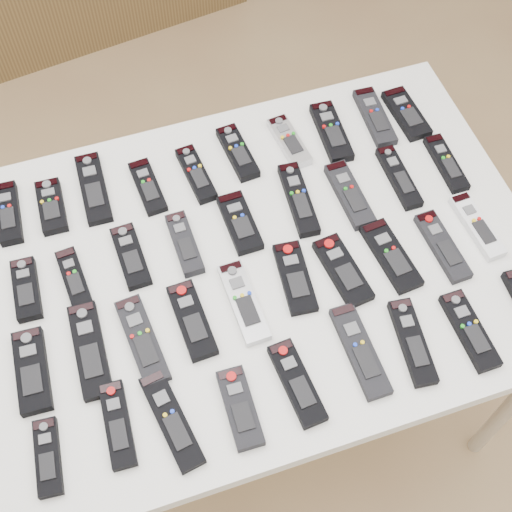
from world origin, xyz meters
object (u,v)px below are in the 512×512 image
object	(u,v)px
table	(256,274)
remote_27	(443,246)
remote_28	(477,226)
remote_12	(131,256)
remote_30	(118,425)
remote_1	(51,207)
remote_10	(26,289)
remote_22	(192,320)
remote_34	(360,351)
remote_36	(470,331)
remote_15	(299,199)
remote_17	(399,177)
remote_5	(238,153)
remote_18	(446,163)
remote_19	(32,371)
remote_0	(8,213)
remote_9	(406,114)
remote_3	(148,187)
remote_4	(196,174)
remote_21	(142,340)
remote_2	(94,189)
remote_29	(48,457)
remote_6	(289,142)
remote_8	(375,117)
remote_16	(350,195)
remote_35	(412,342)
remote_20	(90,350)
remote_25	(343,270)
remote_24	(295,278)
remote_23	(244,302)
remote_14	(240,223)
remote_32	(240,408)
remote_26	(391,256)
remote_11	(74,279)
remote_33	(297,383)
remote_13	(185,244)
remote_7	(331,132)

from	to	relation	value
table	remote_27	bearing A→B (deg)	-14.14
remote_28	table	bearing A→B (deg)	168.13
table	remote_12	size ratio (longest dim) A/B	7.84
remote_28	remote_30	bearing A→B (deg)	-170.58
remote_1	remote_12	xyz separation A→B (m)	(0.14, -0.19, -0.00)
remote_10	remote_22	distance (m)	0.36
remote_30	remote_34	world-z (taller)	same
remote_36	remote_15	bearing A→B (deg)	116.64
remote_17	remote_5	bearing A→B (deg)	150.83
remote_18	remote_27	xyz separation A→B (m)	(-0.11, -0.21, 0.00)
remote_19	remote_36	distance (m)	0.89
remote_0	remote_9	world-z (taller)	remote_0
remote_3	remote_34	size ratio (longest dim) A/B	0.74
remote_4	remote_21	world-z (taller)	remote_4
remote_2	remote_29	bearing A→B (deg)	-107.50
remote_6	remote_8	world-z (taller)	remote_6
remote_2	remote_28	xyz separation A→B (m)	(0.80, -0.38, 0.00)
table	remote_8	bearing A→B (deg)	35.85
remote_1	remote_9	world-z (taller)	remote_1
remote_16	remote_27	distance (m)	0.24
remote_3	remote_35	bearing A→B (deg)	-56.93
remote_34	remote_35	bearing A→B (deg)	-9.00
remote_20	remote_25	bearing A→B (deg)	2.79
remote_10	remote_18	distance (m)	1.00
remote_16	remote_25	world-z (taller)	remote_16
remote_12	remote_24	distance (m)	0.36
remote_10	remote_29	xyz separation A→B (m)	(-0.02, -0.37, -0.00)
remote_20	remote_23	world-z (taller)	same
remote_14	remote_23	bearing A→B (deg)	-106.75
remote_0	remote_2	size ratio (longest dim) A/B	0.83
remote_23	remote_21	bearing A→B (deg)	-176.83
remote_12	remote_19	size ratio (longest dim) A/B	0.90
remote_16	remote_19	xyz separation A→B (m)	(-0.77, -0.20, 0.00)
remote_35	remote_36	distance (m)	0.12
remote_25	remote_32	bearing A→B (deg)	-150.15
remote_5	remote_26	bearing A→B (deg)	-63.43
remote_4	remote_29	xyz separation A→B (m)	(-0.45, -0.55, 0.00)
remote_16	remote_35	size ratio (longest dim) A/B	0.97
remote_17	remote_29	world-z (taller)	same
remote_3	remote_21	bearing A→B (deg)	-109.32
remote_22	remote_36	xyz separation A→B (m)	(0.54, -0.20, -0.00)
remote_1	remote_30	world-z (taller)	remote_1
remote_11	remote_15	distance (m)	0.53
remote_33	remote_35	xyz separation A→B (m)	(0.25, 0.01, -0.00)
remote_12	remote_23	bearing A→B (deg)	-45.01
remote_11	remote_13	world-z (taller)	remote_13
remote_17	remote_20	bearing A→B (deg)	-164.97
remote_11	remote_2	bearing A→B (deg)	63.75
remote_7	remote_20	bearing A→B (deg)	-147.11
remote_34	remote_27	bearing A→B (deg)	32.25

